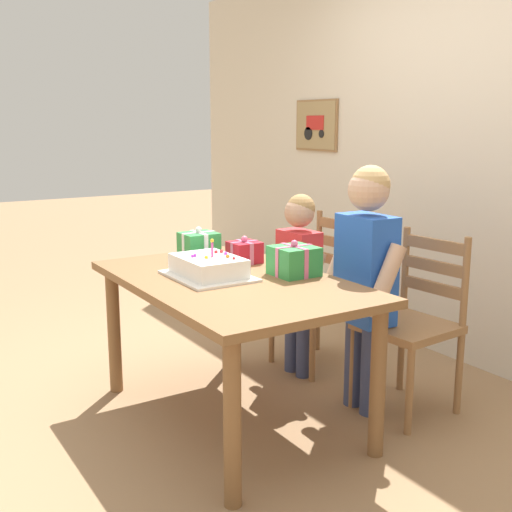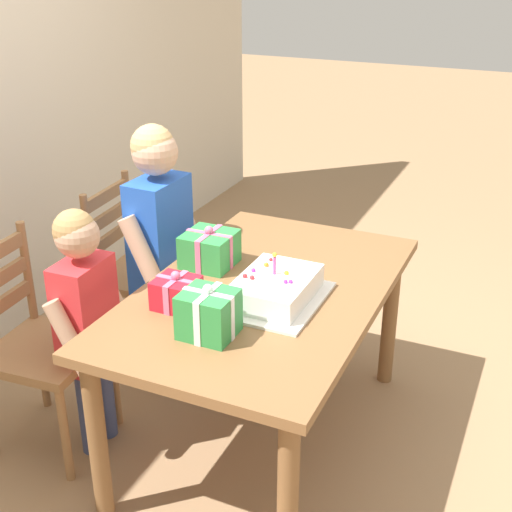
{
  "view_description": "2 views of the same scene",
  "coord_description": "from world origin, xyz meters",
  "views": [
    {
      "loc": [
        2.61,
        -1.49,
        1.47
      ],
      "look_at": [
        -0.03,
        0.16,
        0.82
      ],
      "focal_mm": 45.1,
      "sensor_mm": 36.0,
      "label": 1
    },
    {
      "loc": [
        -2.23,
        -0.97,
        1.98
      ],
      "look_at": [
        0.01,
        0.04,
        0.86
      ],
      "focal_mm": 48.74,
      "sensor_mm": 36.0,
      "label": 2
    }
  ],
  "objects": [
    {
      "name": "child_older",
      "position": [
        0.25,
        0.63,
        0.77
      ],
      "size": [
        0.46,
        0.26,
        1.26
      ],
      "color": "#38426B",
      "rests_on": "ground"
    },
    {
      "name": "gift_box_corner_small",
      "position": [
        -0.27,
        0.24,
        0.79
      ],
      "size": [
        0.15,
        0.16,
        0.15
      ],
      "color": "red",
      "rests_on": "dining_table"
    },
    {
      "name": "gift_box_beside_cake",
      "position": [
        0.11,
        0.3,
        0.8
      ],
      "size": [
        0.21,
        0.21,
        0.18
      ],
      "color": "#2D8E42",
      "rests_on": "dining_table"
    },
    {
      "name": "chair_left",
      "position": [
        -0.38,
        0.85,
        0.47
      ],
      "size": [
        0.45,
        0.45,
        0.92
      ],
      "color": "#996B42",
      "rests_on": "ground"
    },
    {
      "name": "birthday_cake",
      "position": [
        -0.08,
        -0.08,
        0.78
      ],
      "size": [
        0.44,
        0.34,
        0.19
      ],
      "color": "white",
      "rests_on": "dining_table"
    },
    {
      "name": "ground_plane",
      "position": [
        0.0,
        0.0,
        0.0
      ],
      "size": [
        20.0,
        20.0,
        0.0
      ],
      "primitive_type": "plane",
      "color": "#997551"
    },
    {
      "name": "chair_right",
      "position": [
        0.38,
        0.85,
        0.47
      ],
      "size": [
        0.45,
        0.45,
        0.92
      ],
      "color": "#996B42",
      "rests_on": "ground"
    },
    {
      "name": "child_younger",
      "position": [
        -0.32,
        0.63,
        0.65
      ],
      "size": [
        0.39,
        0.22,
        1.07
      ],
      "color": "#38426B",
      "rests_on": "ground"
    },
    {
      "name": "dining_table",
      "position": [
        0.0,
        0.0,
        0.64
      ],
      "size": [
        1.45,
        0.9,
        0.73
      ],
      "color": "brown",
      "rests_on": "ground"
    },
    {
      "name": "gift_box_red_large",
      "position": [
        -0.4,
        0.03,
        0.81
      ],
      "size": [
        0.17,
        0.19,
        0.2
      ],
      "color": "#2D8E42",
      "rests_on": "dining_table"
    }
  ]
}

